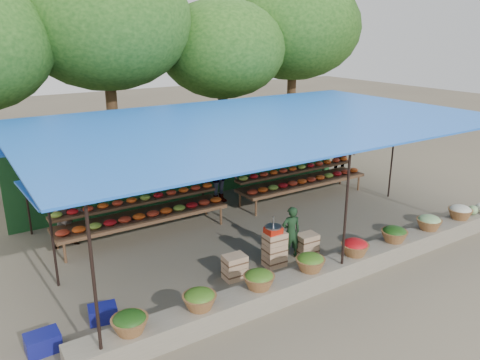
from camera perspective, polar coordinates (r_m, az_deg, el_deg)
ground at (r=11.78m, az=2.23°, el=-6.30°), size 60.00×60.00×0.00m
stone_curb at (r=9.80m, az=11.62°, el=-10.65°), size 10.60×0.55×0.40m
stall_canopy at (r=11.01m, az=2.19°, el=6.64°), size 10.80×6.60×2.82m
produce_baskets at (r=9.57m, az=11.32°, el=-8.90°), size 8.98×0.58×0.34m
netting_backdrop at (r=13.91m, az=-5.15°, el=2.93°), size 10.60×0.06×2.50m
tree_row at (r=16.31m, az=-8.90°, el=17.25°), size 16.51×5.50×7.12m
fruit_table_left at (r=11.59m, az=-11.84°, el=-3.85°), size 4.21×0.95×0.93m
fruit_table_right at (r=14.01m, az=7.53°, el=0.20°), size 4.21×0.95×0.93m
crate_counter at (r=10.05m, az=4.11°, el=-8.84°), size 2.37×0.36×0.77m
weighing_scale at (r=9.80m, az=4.08°, el=-6.02°), size 0.34×0.34×0.37m
vendor_seated at (r=10.36m, az=6.24°, el=-6.33°), size 0.49×0.39×1.18m
customer_left at (r=11.44m, az=-20.37°, el=-4.14°), size 0.76×0.61×1.50m
customer_mid at (r=13.45m, az=-2.46°, el=1.05°), size 1.30×0.88×1.87m
customer_right at (r=16.04m, az=12.06°, el=3.17°), size 1.08×0.89×1.72m
blue_crate_front at (r=8.73m, az=-16.38°, el=-15.33°), size 0.52×0.42×0.28m
blue_crate_back at (r=8.33m, az=-22.90°, el=-17.79°), size 0.52×0.38×0.31m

